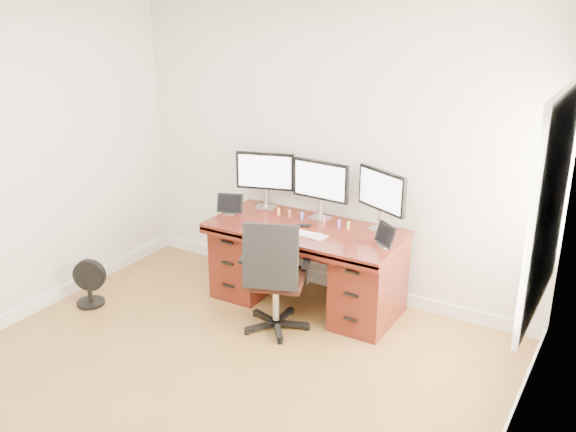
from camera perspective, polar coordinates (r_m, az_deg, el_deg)
The scene contains 21 objects.
ground at distance 4.62m, azimuth -9.90°, elevation -16.83°, with size 4.50×4.50×0.00m, color olive.
back_wall at distance 5.76m, azimuth 3.81°, elevation 5.97°, with size 4.00×0.10×2.70m, color silver.
right_wall at distance 3.21m, azimuth 18.58°, elevation -6.85°, with size 0.10×4.50×2.70m.
desk at distance 5.72m, azimuth 1.68°, elevation -4.18°, with size 1.70×0.80×0.75m.
office_chair at distance 5.31m, azimuth -1.18°, elevation -7.02°, with size 0.68×0.68×1.00m.
floor_fan at distance 6.05m, azimuth -17.30°, elevation -5.75°, with size 0.29×0.25×0.43m.
monitor_left at distance 5.95m, azimuth -2.04°, elevation 3.83°, with size 0.54×0.20×0.53m.
monitor_center at distance 5.67m, azimuth 2.91°, elevation 3.00°, with size 0.55×0.15×0.53m.
monitor_right at distance 5.44m, azimuth 8.33°, elevation 2.06°, with size 0.51×0.27×0.53m.
tablet_left at distance 5.87m, azimuth -5.24°, elevation 0.98°, with size 0.25×0.15×0.19m.
tablet_right at distance 5.19m, azimuth 8.59°, elevation -1.82°, with size 0.23×0.20×0.19m.
keyboard at distance 5.42m, azimuth 1.07°, elevation -1.50°, with size 0.25×0.11×0.01m, color white.
trackpad at distance 5.35m, azimuth 2.66°, elevation -1.85°, with size 0.13×0.13×0.01m, color #B9BCC1.
drawing_tablet at distance 5.53m, azimuth -2.55°, elevation -1.08°, with size 0.23×0.15×0.01m, color black.
phone at distance 5.58m, azimuth 1.41°, elevation -0.86°, with size 0.12×0.06×0.01m, color black.
figurine_orange at distance 5.83m, azimuth -0.82°, elevation 0.45°, with size 0.03×0.03×0.07m.
figurine_brown at distance 5.78m, azimuth 0.14°, elevation 0.26°, with size 0.03×0.03×0.07m.
figurine_blue at distance 5.72m, azimuth 1.23°, elevation 0.04°, with size 0.03×0.03×0.07m.
figurine_pink at distance 5.62m, azimuth 3.24°, elevation -0.36°, with size 0.03×0.03×0.07m.
figurine_purple at distance 5.56m, azimuth 4.54°, elevation -0.62°, with size 0.03×0.03×0.07m.
figurine_yellow at distance 5.53m, azimuth 5.39°, elevation -0.78°, with size 0.03×0.03×0.07m.
Camera 1 is at (2.49, -2.74, 2.76)m, focal length 40.00 mm.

